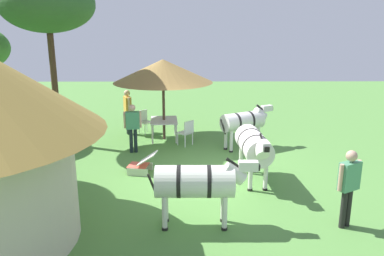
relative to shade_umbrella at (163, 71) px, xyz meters
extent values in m
plane|color=#52883D|center=(-3.29, -1.56, -2.53)|extent=(36.00, 36.00, 0.00)
cylinder|color=#51352D|center=(0.00, 0.00, -1.47)|extent=(0.10, 0.10, 2.12)
cone|color=olive|center=(0.00, 0.00, 0.00)|extent=(3.56, 3.56, 0.82)
cube|color=silver|center=(0.00, 0.00, -1.81)|extent=(1.31, 1.05, 0.04)
cylinder|color=silver|center=(-0.59, 0.38, -2.18)|extent=(0.06, 0.06, 0.70)
cylinder|color=silver|center=(0.53, 0.46, -2.18)|extent=(0.06, 0.06, 0.70)
cylinder|color=silver|center=(-0.53, -0.46, -2.18)|extent=(0.06, 0.06, 0.70)
cylinder|color=silver|center=(0.59, -0.38, -2.18)|extent=(0.06, 0.06, 0.70)
cube|color=silver|center=(-0.73, -0.78, -2.08)|extent=(0.61, 0.61, 0.04)
cube|color=silver|center=(-0.86, -0.92, -1.85)|extent=(0.35, 0.33, 0.45)
cylinder|color=silver|center=(-0.75, -0.52, -2.30)|extent=(0.04, 0.04, 0.45)
cylinder|color=silver|center=(-0.47, -0.78, -2.30)|extent=(0.04, 0.04, 0.45)
cylinder|color=silver|center=(-1.00, -0.78, -2.30)|extent=(0.04, 0.04, 0.45)
cylinder|color=silver|center=(-0.72, -1.04, -2.30)|extent=(0.04, 0.04, 0.45)
cube|color=white|center=(0.76, 0.76, -2.08)|extent=(0.61, 0.61, 0.04)
cube|color=white|center=(0.89, 0.90, -1.85)|extent=(0.34, 0.34, 0.45)
cylinder|color=white|center=(0.76, 0.50, -2.30)|extent=(0.04, 0.04, 0.45)
cylinder|color=white|center=(0.49, 0.77, -2.30)|extent=(0.04, 0.04, 0.45)
cylinder|color=white|center=(1.02, 0.76, -2.30)|extent=(0.04, 0.04, 0.45)
cylinder|color=white|center=(0.75, 1.02, -2.30)|extent=(0.04, 0.04, 0.45)
cylinder|color=black|center=(0.61, 1.40, -2.09)|extent=(0.13, 0.13, 0.86)
cylinder|color=black|center=(0.76, 1.45, -2.09)|extent=(0.13, 0.13, 0.86)
cube|color=gold|center=(0.69, 1.43, -1.36)|extent=(0.51, 0.37, 0.61)
cylinder|color=beige|center=(0.44, 1.33, -1.34)|extent=(0.09, 0.09, 0.58)
cylinder|color=beige|center=(0.93, 1.52, -1.34)|extent=(0.09, 0.09, 0.58)
sphere|color=beige|center=(0.69, 1.43, -0.91)|extent=(0.23, 0.23, 0.23)
cylinder|color=black|center=(-1.53, 1.00, -2.12)|extent=(0.12, 0.12, 0.81)
cylinder|color=black|center=(-1.51, 0.85, -2.12)|extent=(0.12, 0.12, 0.81)
cube|color=#418C60|center=(-1.52, 0.92, -1.43)|extent=(0.27, 0.47, 0.57)
cylinder|color=#E1AC93|center=(-1.56, 1.17, -1.41)|extent=(0.08, 0.08, 0.54)
cylinder|color=#E1AC93|center=(-1.48, 0.68, -1.41)|extent=(0.08, 0.08, 0.54)
sphere|color=#E1AC93|center=(-1.52, 0.92, -1.01)|extent=(0.22, 0.22, 0.22)
cylinder|color=black|center=(-6.50, -4.14, -2.10)|extent=(0.12, 0.12, 0.85)
cylinder|color=black|center=(-6.43, -4.27, -2.10)|extent=(0.12, 0.12, 0.85)
cube|color=#4B8F67|center=(-6.46, -4.21, -1.38)|extent=(0.41, 0.50, 0.60)
cylinder|color=tan|center=(-6.59, -3.98, -1.36)|extent=(0.09, 0.09, 0.56)
cylinder|color=tan|center=(-6.34, -4.43, -1.36)|extent=(0.09, 0.09, 0.56)
sphere|color=tan|center=(-6.46, -4.21, -0.94)|extent=(0.23, 0.23, 0.23)
cube|color=#D25844|center=(-3.35, 0.54, -2.31)|extent=(0.61, 0.63, 0.03)
cube|color=white|center=(-3.40, 0.27, -2.07)|extent=(0.60, 0.59, 0.36)
cube|color=beige|center=(-3.62, 0.53, -2.42)|extent=(0.14, 0.60, 0.22)
cube|color=beige|center=(-3.11, 0.44, -2.42)|extent=(0.14, 0.60, 0.22)
cylinder|color=silver|center=(-6.40, -1.04, -1.52)|extent=(0.68, 1.63, 0.67)
cylinder|color=black|center=(-6.39, -0.71, -1.52)|extent=(0.68, 0.08, 0.68)
cylinder|color=black|center=(-6.40, -1.33, -1.52)|extent=(0.68, 0.08, 0.68)
cylinder|color=silver|center=(-6.40, -1.85, -1.34)|extent=(0.30, 0.54, 0.51)
cube|color=silver|center=(-6.40, -2.13, -1.18)|extent=(0.18, 0.40, 0.20)
cube|color=black|center=(-6.40, -2.31, -1.21)|extent=(0.12, 0.12, 0.12)
cube|color=black|center=(-6.40, -1.85, -1.14)|extent=(0.04, 0.37, 0.28)
cylinder|color=silver|center=(-6.21, -1.66, -2.15)|extent=(0.11, 0.11, 0.76)
cylinder|color=black|center=(-6.21, -1.66, -2.50)|extent=(0.13, 0.13, 0.06)
cylinder|color=silver|center=(-6.58, -1.66, -2.15)|extent=(0.11, 0.11, 0.76)
cylinder|color=black|center=(-6.58, -1.66, -2.50)|extent=(0.13, 0.13, 0.06)
cylinder|color=silver|center=(-6.21, -0.42, -2.15)|extent=(0.11, 0.11, 0.76)
cylinder|color=black|center=(-6.21, -0.42, -2.50)|extent=(0.13, 0.13, 0.06)
cylinder|color=silver|center=(-6.58, -0.42, -2.15)|extent=(0.11, 0.11, 0.76)
cylinder|color=black|center=(-6.58, -0.42, -2.50)|extent=(0.13, 0.13, 0.06)
cylinder|color=black|center=(-6.39, -0.17, -1.62)|extent=(0.05, 0.24, 0.53)
cylinder|color=silver|center=(-1.13, -2.74, -1.56)|extent=(1.23, 1.58, 0.61)
cylinder|color=black|center=(-1.27, -2.48, -1.56)|extent=(0.58, 0.36, 0.62)
cylinder|color=black|center=(-1.00, -2.97, -1.56)|extent=(0.58, 0.36, 0.62)
cylinder|color=silver|center=(-0.78, -3.38, -1.38)|extent=(0.49, 0.59, 0.48)
cube|color=silver|center=(-0.64, -3.63, -1.22)|extent=(0.35, 0.44, 0.20)
cube|color=black|center=(-0.56, -3.79, -1.25)|extent=(0.16, 0.16, 0.12)
cube|color=black|center=(-0.78, -3.38, -1.18)|extent=(0.21, 0.34, 0.28)
cylinder|color=silver|center=(-0.71, -3.15, -2.16)|extent=(0.11, 0.11, 0.74)
cylinder|color=black|center=(-0.71, -3.15, -2.50)|extent=(0.13, 0.13, 0.06)
cylinder|color=silver|center=(-1.01, -3.31, -2.16)|extent=(0.11, 0.11, 0.74)
cylinder|color=black|center=(-1.01, -3.31, -2.50)|extent=(0.13, 0.13, 0.06)
cylinder|color=silver|center=(-1.25, -2.17, -2.16)|extent=(0.11, 0.11, 0.74)
cylinder|color=black|center=(-1.25, -2.17, -2.50)|extent=(0.13, 0.13, 0.06)
cylinder|color=silver|center=(-1.54, -2.32, -2.16)|extent=(0.11, 0.11, 0.74)
cylinder|color=black|center=(-1.54, -2.32, -2.50)|extent=(0.13, 0.13, 0.06)
cylinder|color=black|center=(-1.50, -2.05, -1.66)|extent=(0.16, 0.23, 0.53)
cylinder|color=silver|center=(-3.98, -2.64, -1.50)|extent=(1.72, 0.82, 0.71)
cylinder|color=black|center=(-3.64, -2.62, -1.50)|extent=(0.13, 0.73, 0.73)
cylinder|color=black|center=(-4.28, -2.66, -1.50)|extent=(0.13, 0.73, 0.73)
cylinder|color=silver|center=(-4.81, -2.70, -1.32)|extent=(0.57, 0.36, 0.52)
cube|color=silver|center=(-5.09, -2.72, -1.16)|extent=(0.41, 0.20, 0.20)
cube|color=black|center=(-5.27, -2.73, -1.19)|extent=(0.13, 0.13, 0.12)
cube|color=black|center=(-4.81, -2.70, -1.12)|extent=(0.37, 0.06, 0.28)
cylinder|color=silver|center=(-4.60, -2.88, -2.15)|extent=(0.11, 0.11, 0.76)
cylinder|color=black|center=(-4.60, -2.88, -2.50)|extent=(0.13, 0.13, 0.06)
cylinder|color=silver|center=(-4.63, -2.49, -2.15)|extent=(0.11, 0.11, 0.76)
cylinder|color=black|center=(-4.63, -2.49, -2.50)|extent=(0.13, 0.13, 0.06)
cylinder|color=silver|center=(-3.33, -2.80, -2.15)|extent=(0.11, 0.11, 0.76)
cylinder|color=black|center=(-3.33, -2.80, -2.50)|extent=(0.13, 0.13, 0.06)
cylinder|color=silver|center=(-3.36, -2.41, -2.15)|extent=(0.11, 0.11, 0.76)
cylinder|color=black|center=(-3.36, -2.41, -2.50)|extent=(0.13, 0.13, 0.06)
cylinder|color=black|center=(-3.09, -2.59, -1.60)|extent=(0.24, 0.06, 0.53)
cylinder|color=#493121|center=(-0.55, 3.69, -0.57)|extent=(0.21, 0.21, 3.92)
ellipsoid|color=#2F5C2B|center=(-0.55, 3.69, 2.24)|extent=(3.08, 3.08, 1.85)
camera|label=1|loc=(-13.85, -0.93, 1.64)|focal=36.36mm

